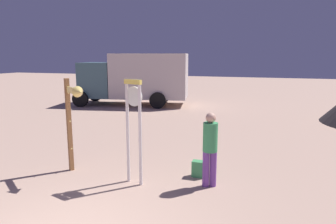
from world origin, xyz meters
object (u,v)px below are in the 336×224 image
object	(u,v)px
person_near_clock	(210,146)
box_truck_near	(137,77)
arrow_sign	(73,111)
backpack	(199,169)
standing_clock	(134,121)

from	to	relation	value
person_near_clock	box_truck_near	world-z (taller)	box_truck_near
arrow_sign	backpack	xyz separation A→B (m)	(2.89, 0.78, -1.37)
standing_clock	box_truck_near	world-z (taller)	box_truck_near
arrow_sign	box_truck_near	world-z (taller)	box_truck_near
arrow_sign	backpack	world-z (taller)	arrow_sign
arrow_sign	person_near_clock	bearing A→B (deg)	5.68
standing_clock	arrow_sign	xyz separation A→B (m)	(-1.59, 0.04, 0.12)
person_near_clock	backpack	xyz separation A→B (m)	(-0.34, 0.46, -0.73)
backpack	person_near_clock	bearing A→B (deg)	-53.66
box_truck_near	backpack	bearing A→B (deg)	-58.32
person_near_clock	backpack	bearing A→B (deg)	126.34
box_truck_near	arrow_sign	bearing A→B (deg)	-73.62
person_near_clock	backpack	world-z (taller)	person_near_clock
person_near_clock	box_truck_near	size ratio (longest dim) A/B	0.24
backpack	box_truck_near	size ratio (longest dim) A/B	0.06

